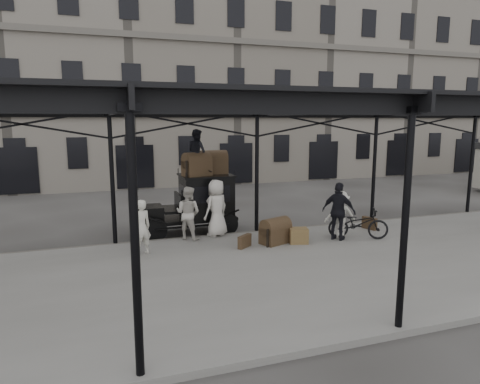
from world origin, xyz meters
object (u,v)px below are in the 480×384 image
object	(u,v)px
porter_left	(141,227)
bicycle	(358,223)
porter_official	(339,211)
steamer_trunk_platform	(275,233)
taxi	(198,201)
steamer_trunk_roof_near	(197,166)

from	to	relation	value
porter_left	bicycle	xyz separation A→B (m)	(7.21, -0.60, -0.32)
porter_official	porter_left	bearing A→B (deg)	47.21
steamer_trunk_platform	porter_left	bearing A→B (deg)	156.10
porter_left	porter_official	xyz separation A→B (m)	(6.48, -0.51, 0.14)
taxi	porter_left	size ratio (longest dim) A/B	2.16
porter_official	bicycle	size ratio (longest dim) A/B	0.98
bicycle	steamer_trunk_platform	xyz separation A→B (m)	(-2.91, 0.40, -0.17)
taxi	porter_left	bearing A→B (deg)	-133.19
taxi	porter_left	xyz separation A→B (m)	(-2.35, -2.50, -0.21)
porter_official	taxi	bearing A→B (deg)	15.66
porter_left	porter_official	size ratio (longest dim) A/B	0.86
porter_left	bicycle	size ratio (longest dim) A/B	0.84
taxi	porter_official	bearing A→B (deg)	-36.06
taxi	bicycle	world-z (taller)	taxi
porter_left	steamer_trunk_platform	xyz separation A→B (m)	(4.31, -0.20, -0.49)
taxi	steamer_trunk_platform	bearing A→B (deg)	-54.02
steamer_trunk_platform	taxi	bearing A→B (deg)	104.74
porter_official	steamer_trunk_roof_near	xyz separation A→B (m)	(-4.22, 2.76, 1.40)
bicycle	porter_official	bearing A→B (deg)	110.60
taxi	steamer_trunk_roof_near	xyz separation A→B (m)	(-0.08, -0.25, 1.33)
porter_official	bicycle	bearing A→B (deg)	-134.91
bicycle	steamer_trunk_roof_near	size ratio (longest dim) A/B	2.07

